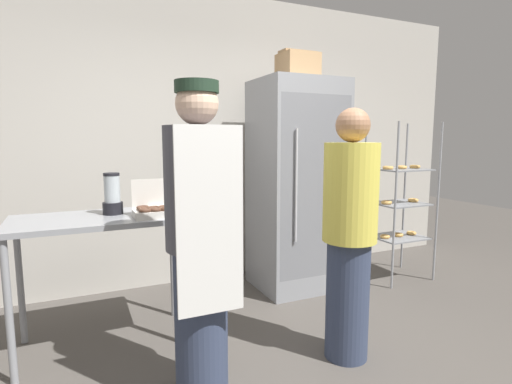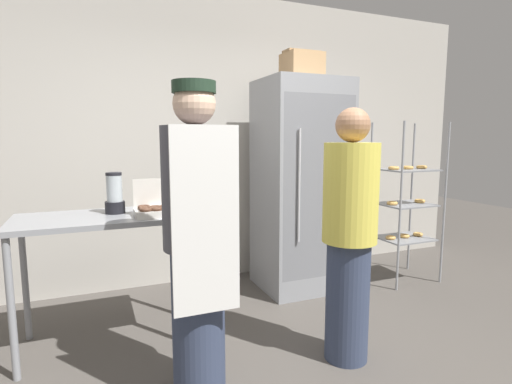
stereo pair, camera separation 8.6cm
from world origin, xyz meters
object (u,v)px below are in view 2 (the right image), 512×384
(person_baker, at_px, (197,237))
(refrigerator, at_px, (301,186))
(baking_rack, at_px, (406,203))
(donut_box, at_px, (155,209))
(blender_pitcher, at_px, (115,195))
(cardboard_storage_box, at_px, (302,66))
(person_customer, at_px, (349,235))

(person_baker, bearing_deg, refrigerator, 42.86)
(baking_rack, distance_m, person_baker, 2.61)
(baking_rack, height_order, donut_box, baking_rack)
(blender_pitcher, bearing_deg, donut_box, -43.31)
(cardboard_storage_box, bearing_deg, baking_rack, -11.04)
(baking_rack, relative_size, cardboard_storage_box, 4.80)
(baking_rack, distance_m, donut_box, 2.58)
(baking_rack, xyz_separation_m, donut_box, (-2.55, -0.37, 0.17))
(person_baker, bearing_deg, cardboard_storage_box, 42.76)
(baking_rack, xyz_separation_m, person_customer, (-1.43, -1.03, 0.04))
(refrigerator, xyz_separation_m, cardboard_storage_box, (-0.02, -0.02, 1.11))
(donut_box, bearing_deg, refrigerator, 22.66)
(blender_pitcher, height_order, cardboard_storage_box, cardboard_storage_box)
(person_customer, bearing_deg, blender_pitcher, 146.78)
(baking_rack, xyz_separation_m, person_baker, (-2.41, -0.99, 0.11))
(refrigerator, relative_size, donut_box, 7.44)
(baking_rack, height_order, person_baker, person_baker)
(cardboard_storage_box, bearing_deg, refrigerator, 49.04)
(baking_rack, bearing_deg, cardboard_storage_box, 168.96)
(baking_rack, relative_size, blender_pitcher, 5.54)
(refrigerator, height_order, person_customer, refrigerator)
(cardboard_storage_box, height_order, person_baker, cardboard_storage_box)
(person_customer, bearing_deg, baking_rack, 35.82)
(cardboard_storage_box, height_order, person_customer, cardboard_storage_box)
(refrigerator, relative_size, blender_pitcher, 6.86)
(refrigerator, bearing_deg, blender_pitcher, -167.29)
(refrigerator, relative_size, cardboard_storage_box, 5.94)
(cardboard_storage_box, relative_size, person_baker, 0.19)
(cardboard_storage_box, xyz_separation_m, person_baker, (-1.31, -1.21, -1.20))
(person_baker, bearing_deg, blender_pitcher, 113.97)
(blender_pitcher, xyz_separation_m, person_customer, (1.35, -0.89, -0.21))
(donut_box, distance_m, cardboard_storage_box, 1.93)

